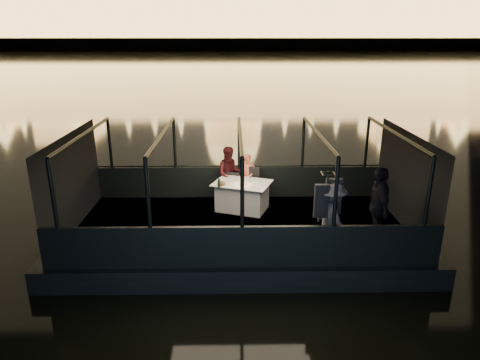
{
  "coord_description": "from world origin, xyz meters",
  "views": [
    {
      "loc": [
        -0.18,
        -9.64,
        4.96
      ],
      "look_at": [
        0.0,
        0.4,
        1.55
      ],
      "focal_mm": 32.0,
      "sensor_mm": 36.0,
      "label": 1
    }
  ],
  "objects_px": {
    "coat_stand": "(325,214)",
    "dining_table_central": "(242,196)",
    "person_woman_coral": "(248,175)",
    "passenger_dark": "(378,209)",
    "chair_port_left": "(233,188)",
    "person_man_maroon": "(230,175)",
    "chair_port_right": "(252,188)",
    "passenger_stripe": "(332,216)",
    "wine_bottle": "(219,182)"
  },
  "relations": [
    {
      "from": "dining_table_central",
      "to": "passenger_dark",
      "type": "relative_size",
      "value": 0.79
    },
    {
      "from": "person_man_maroon",
      "to": "wine_bottle",
      "type": "relative_size",
      "value": 5.45
    },
    {
      "from": "passenger_stripe",
      "to": "chair_port_right",
      "type": "bearing_deg",
      "value": 4.04
    },
    {
      "from": "dining_table_central",
      "to": "wine_bottle",
      "type": "xyz_separation_m",
      "value": [
        -0.6,
        -0.42,
        0.53
      ]
    },
    {
      "from": "passenger_stripe",
      "to": "coat_stand",
      "type": "bearing_deg",
      "value": 74.85
    },
    {
      "from": "passenger_dark",
      "to": "person_man_maroon",
      "type": "bearing_deg",
      "value": -128.52
    },
    {
      "from": "dining_table_central",
      "to": "passenger_dark",
      "type": "height_order",
      "value": "passenger_dark"
    },
    {
      "from": "person_woman_coral",
      "to": "passenger_dark",
      "type": "distance_m",
      "value": 3.94
    },
    {
      "from": "coat_stand",
      "to": "passenger_dark",
      "type": "bearing_deg",
      "value": 16.47
    },
    {
      "from": "chair_port_left",
      "to": "coat_stand",
      "type": "bearing_deg",
      "value": -38.44
    },
    {
      "from": "chair_port_right",
      "to": "passenger_dark",
      "type": "height_order",
      "value": "passenger_dark"
    },
    {
      "from": "dining_table_central",
      "to": "person_man_maroon",
      "type": "relative_size",
      "value": 0.94
    },
    {
      "from": "chair_port_left",
      "to": "wine_bottle",
      "type": "bearing_deg",
      "value": -93.69
    },
    {
      "from": "passenger_dark",
      "to": "coat_stand",
      "type": "bearing_deg",
      "value": -71.07
    },
    {
      "from": "coat_stand",
      "to": "passenger_stripe",
      "type": "height_order",
      "value": "coat_stand"
    },
    {
      "from": "chair_port_left",
      "to": "person_woman_coral",
      "type": "bearing_deg",
      "value": 50.33
    },
    {
      "from": "person_man_maroon",
      "to": "coat_stand",
      "type": "bearing_deg",
      "value": -65.16
    },
    {
      "from": "person_woman_coral",
      "to": "wine_bottle",
      "type": "relative_size",
      "value": 4.7
    },
    {
      "from": "chair_port_right",
      "to": "coat_stand",
      "type": "height_order",
      "value": "coat_stand"
    },
    {
      "from": "chair_port_right",
      "to": "person_man_maroon",
      "type": "xyz_separation_m",
      "value": [
        -0.61,
        0.27,
        0.3
      ]
    },
    {
      "from": "person_woman_coral",
      "to": "wine_bottle",
      "type": "bearing_deg",
      "value": -126.96
    },
    {
      "from": "wine_bottle",
      "to": "coat_stand",
      "type": "bearing_deg",
      "value": -41.8
    },
    {
      "from": "chair_port_left",
      "to": "passenger_dark",
      "type": "relative_size",
      "value": 0.46
    },
    {
      "from": "dining_table_central",
      "to": "coat_stand",
      "type": "xyz_separation_m",
      "value": [
        1.69,
        -2.47,
        0.51
      ]
    },
    {
      "from": "chair_port_left",
      "to": "chair_port_right",
      "type": "relative_size",
      "value": 0.85
    },
    {
      "from": "coat_stand",
      "to": "person_woman_coral",
      "type": "relative_size",
      "value": 1.39
    },
    {
      "from": "chair_port_left",
      "to": "dining_table_central",
      "type": "bearing_deg",
      "value": -42.46
    },
    {
      "from": "dining_table_central",
      "to": "person_woman_coral",
      "type": "bearing_deg",
      "value": 76.87
    },
    {
      "from": "chair_port_right",
      "to": "person_man_maroon",
      "type": "height_order",
      "value": "person_man_maroon"
    },
    {
      "from": "dining_table_central",
      "to": "person_woman_coral",
      "type": "relative_size",
      "value": 1.09
    },
    {
      "from": "dining_table_central",
      "to": "chair_port_left",
      "type": "height_order",
      "value": "chair_port_left"
    },
    {
      "from": "dining_table_central",
      "to": "chair_port_left",
      "type": "distance_m",
      "value": 0.52
    },
    {
      "from": "dining_table_central",
      "to": "coat_stand",
      "type": "distance_m",
      "value": 3.03
    },
    {
      "from": "coat_stand",
      "to": "wine_bottle",
      "type": "relative_size",
      "value": 6.52
    },
    {
      "from": "coat_stand",
      "to": "wine_bottle",
      "type": "xyz_separation_m",
      "value": [
        -2.29,
        2.05,
        0.02
      ]
    },
    {
      "from": "person_man_maroon",
      "to": "passenger_dark",
      "type": "xyz_separation_m",
      "value": [
        3.25,
        -2.82,
        0.1
      ]
    },
    {
      "from": "chair_port_left",
      "to": "coat_stand",
      "type": "relative_size",
      "value": 0.45
    },
    {
      "from": "person_woman_coral",
      "to": "chair_port_right",
      "type": "bearing_deg",
      "value": -70.57
    },
    {
      "from": "coat_stand",
      "to": "passenger_dark",
      "type": "distance_m",
      "value": 1.28
    },
    {
      "from": "chair_port_left",
      "to": "person_man_maroon",
      "type": "xyz_separation_m",
      "value": [
        -0.07,
        0.27,
        0.3
      ]
    },
    {
      "from": "chair_port_left",
      "to": "wine_bottle",
      "type": "height_order",
      "value": "wine_bottle"
    },
    {
      "from": "coat_stand",
      "to": "person_woman_coral",
      "type": "distance_m",
      "value": 3.53
    },
    {
      "from": "person_woman_coral",
      "to": "passenger_dark",
      "type": "bearing_deg",
      "value": -48.74
    },
    {
      "from": "chair_port_right",
      "to": "coat_stand",
      "type": "xyz_separation_m",
      "value": [
        1.41,
        -2.92,
        0.45
      ]
    },
    {
      "from": "chair_port_right",
      "to": "person_man_maroon",
      "type": "distance_m",
      "value": 0.73
    },
    {
      "from": "coat_stand",
      "to": "dining_table_central",
      "type": "bearing_deg",
      "value": 124.4
    },
    {
      "from": "chair_port_right",
      "to": "passenger_stripe",
      "type": "bearing_deg",
      "value": -41.42
    },
    {
      "from": "dining_table_central",
      "to": "chair_port_right",
      "type": "xyz_separation_m",
      "value": [
        0.28,
        0.45,
        0.06
      ]
    },
    {
      "from": "chair_port_left",
      "to": "person_woman_coral",
      "type": "xyz_separation_m",
      "value": [
        0.42,
        0.27,
        0.3
      ]
    },
    {
      "from": "coat_stand",
      "to": "passenger_stripe",
      "type": "xyz_separation_m",
      "value": [
        0.15,
        0.02,
        -0.05
      ]
    }
  ]
}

